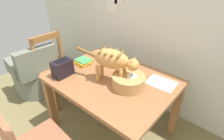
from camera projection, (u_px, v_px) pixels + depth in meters
The scene contains 11 objects.
wall_rear at pixel (163, 13), 2.04m from camera, with size 4.66×0.11×2.50m.
dining_table at pixel (112, 86), 1.89m from camera, with size 1.21×0.93×0.74m.
cat at pixel (113, 60), 1.67m from camera, with size 0.61×0.25×0.34m.
saucer_bowl at pixel (131, 85), 1.72m from camera, with size 0.18×0.18×0.03m, color teal.
coffee_mug at pixel (132, 80), 1.68m from camera, with size 0.14×0.09×0.09m.
magazine at pixel (161, 83), 1.77m from camera, with size 0.27×0.21×0.01m, color silver.
book_stack at pixel (83, 62), 2.09m from camera, with size 0.17×0.15×0.05m.
wicker_basket at pixel (128, 81), 1.70m from camera, with size 0.31×0.31×0.12m.
toaster at pixel (62, 68), 1.85m from camera, with size 0.12×0.20×0.18m.
wooden_chair_far at pixel (57, 70), 2.53m from camera, with size 0.44×0.44×0.93m.
wicker_armchair at pixel (36, 76), 2.74m from camera, with size 0.63×0.64×0.78m.
Camera 1 is at (0.93, 0.06, 1.77)m, focal length 29.55 mm.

